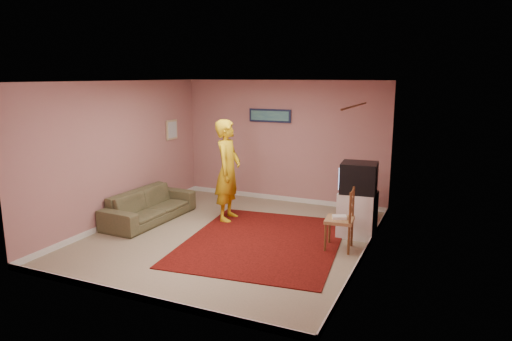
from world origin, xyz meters
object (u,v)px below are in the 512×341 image
at_px(tv_cabinet, 357,214).
at_px(chair_a, 353,192).
at_px(crt_tv, 359,178).
at_px(sofa, 150,206).
at_px(person, 228,170).
at_px(chair_b, 340,212).

bearing_deg(tv_cabinet, chair_a, 107.87).
relative_size(crt_tv, chair_a, 1.26).
bearing_deg(chair_a, crt_tv, -71.95).
relative_size(sofa, person, 1.04).
height_order(chair_a, chair_b, chair_b).
bearing_deg(crt_tv, sofa, -173.86).
distance_m(tv_cabinet, chair_b, 0.77).
distance_m(crt_tv, chair_b, 0.85).
relative_size(tv_cabinet, chair_a, 1.51).
bearing_deg(sofa, chair_b, -87.85).
distance_m(chair_a, person, 2.36).
xyz_separation_m(crt_tv, chair_b, (-0.13, -0.72, -0.42)).
relative_size(crt_tv, sofa, 0.32).
distance_m(tv_cabinet, person, 2.49).
bearing_deg(tv_cabinet, chair_b, -100.60).
relative_size(chair_a, chair_b, 0.95).
xyz_separation_m(crt_tv, person, (-2.42, -0.07, -0.07)).
distance_m(chair_a, sofa, 3.82).
height_order(chair_a, sofa, chair_a).
bearing_deg(sofa, tv_cabinet, -76.94).
height_order(tv_cabinet, person, person).
height_order(crt_tv, chair_b, crt_tv).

